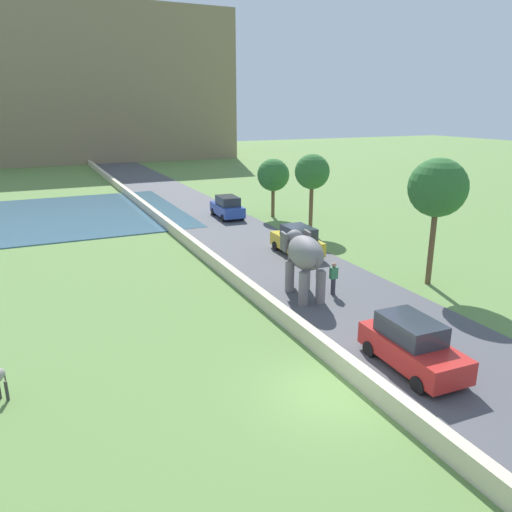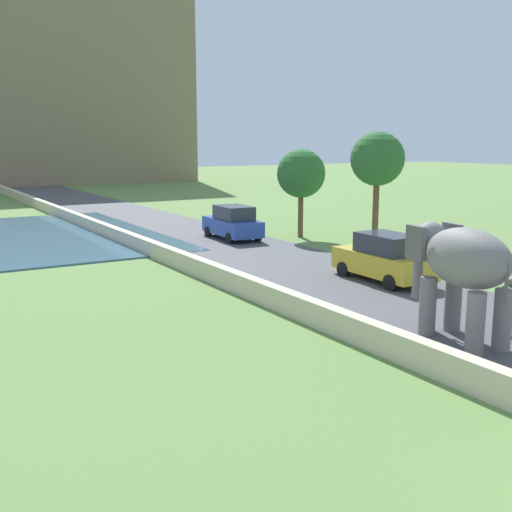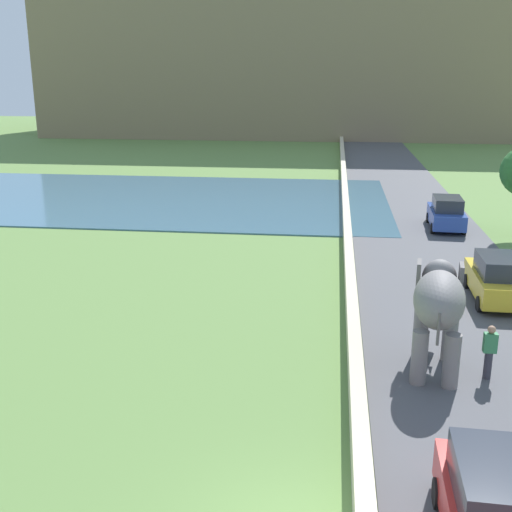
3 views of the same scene
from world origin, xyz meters
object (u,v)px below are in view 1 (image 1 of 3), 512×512
(car_blue, at_px, (227,207))
(car_red, at_px, (412,345))
(person_beside_elephant, at_px, (333,278))
(elephant, at_px, (304,255))
(car_yellow, at_px, (297,241))

(car_blue, bearing_deg, car_red, -97.19)
(person_beside_elephant, bearing_deg, elephant, 160.47)
(car_yellow, bearing_deg, car_red, -103.12)
(car_red, xyz_separation_m, car_yellow, (3.15, 13.50, 0.00))
(elephant, height_order, person_beside_elephant, elephant)
(elephant, xyz_separation_m, car_blue, (3.12, 17.50, -1.14))
(elephant, bearing_deg, person_beside_elephant, -19.53)
(elephant, bearing_deg, car_blue, 79.91)
(elephant, xyz_separation_m, person_beside_elephant, (1.38, -0.49, -1.16))
(car_red, height_order, car_yellow, same)
(elephant, height_order, car_yellow, elephant)
(person_beside_elephant, bearing_deg, car_red, -101.51)
(person_beside_elephant, bearing_deg, car_yellow, 75.21)
(car_red, bearing_deg, car_yellow, 76.88)
(elephant, relative_size, car_red, 0.88)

